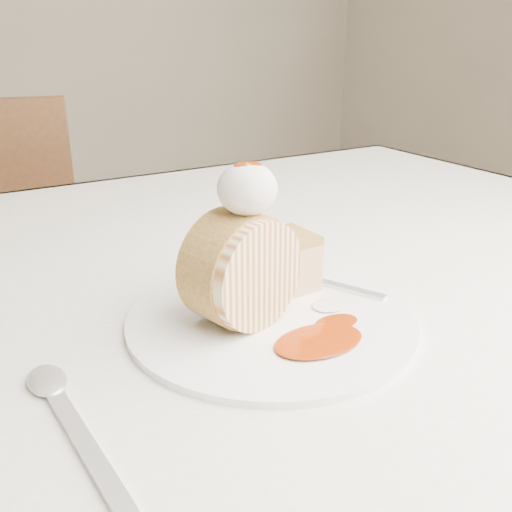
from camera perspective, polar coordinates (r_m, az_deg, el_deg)
table at (r=0.66m, az=-8.17°, el=-9.08°), size 1.40×0.90×0.75m
plate at (r=0.51m, az=1.53°, el=-6.24°), size 0.27×0.27×0.01m
roulade_slice at (r=0.48m, az=-1.43°, el=-1.39°), size 0.11×0.08×0.10m
cake_chunk at (r=0.56m, az=2.73°, el=-0.95°), size 0.06×0.05×0.05m
whipped_cream at (r=0.47m, az=-0.89°, el=6.72°), size 0.05×0.05×0.04m
caramel_drizzle at (r=0.46m, az=-0.82°, el=9.71°), size 0.02×0.02×0.01m
caramel_pool at (r=0.47m, az=6.28°, el=-8.41°), size 0.08×0.06×0.00m
fork at (r=0.57m, az=7.70°, el=-2.86°), size 0.08×0.15×0.00m
spoon at (r=0.39m, az=-16.49°, el=-17.99°), size 0.04×0.16×0.00m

